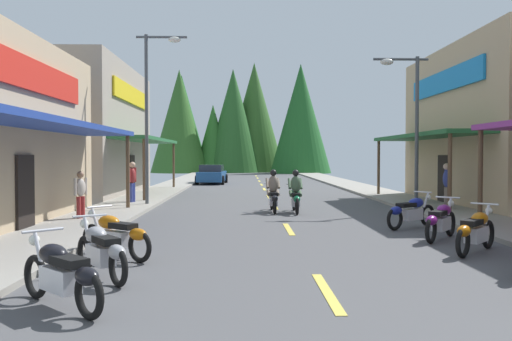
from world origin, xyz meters
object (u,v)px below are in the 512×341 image
object	(u,v)px
streetlamp_left	(153,97)
parked_car_curbside	(212,174)
pedestrian_browsing	(132,180)
motorcycle_parked_left_2	(116,234)
motorcycle_parked_right_4	(441,220)
rider_cruising_lead	(296,195)
streetlamp_right	(409,110)
rider_cruising_trailing	(273,194)
motorcycle_parked_left_0	(61,273)
motorcycle_parked_left_1	(101,250)
pedestrian_waiting	(81,193)
motorcycle_parked_right_5	(411,211)
pedestrian_by_shop	(446,183)
motorcycle_parked_right_3	(476,230)

from	to	relation	value
streetlamp_left	parked_car_curbside	world-z (taller)	streetlamp_left
pedestrian_browsing	motorcycle_parked_left_2	bearing A→B (deg)	117.79
motorcycle_parked_right_4	rider_cruising_lead	distance (m)	6.95
streetlamp_right	rider_cruising_trailing	size ratio (longest dim) A/B	2.69
motorcycle_parked_left_0	motorcycle_parked_left_1	xyz separation A→B (m)	(0.06, 1.77, 0.00)
motorcycle_parked_right_4	pedestrian_waiting	xyz separation A→B (m)	(-9.97, 3.81, 0.43)
streetlamp_right	motorcycle_parked_right_5	size ratio (longest dim) A/B	3.20
motorcycle_parked_right_4	motorcycle_parked_left_2	distance (m)	7.75
motorcycle_parked_left_0	rider_cruising_trailing	xyz separation A→B (m)	(3.56, 12.31, 0.17)
pedestrian_by_shop	streetlamp_left	bearing A→B (deg)	4.45
streetlamp_left	motorcycle_parked_right_5	world-z (taller)	streetlamp_left
streetlamp_left	motorcycle_parked_left_2	xyz separation A→B (m)	(1.08, -10.95, -3.97)
streetlamp_left	motorcycle_parked_left_0	bearing A→B (deg)	-85.31
motorcycle_parked_left_1	rider_cruising_trailing	world-z (taller)	rider_cruising_trailing
pedestrian_by_shop	pedestrian_waiting	distance (m)	12.97
rider_cruising_trailing	parked_car_curbside	bearing A→B (deg)	8.79
pedestrian_waiting	parked_car_curbside	xyz separation A→B (m)	(2.77, 22.46, -0.23)
pedestrian_browsing	pedestrian_waiting	bearing A→B (deg)	103.40
motorcycle_parked_left_1	parked_car_curbside	distance (m)	30.23
motorcycle_parked_right_3	pedestrian_by_shop	bearing A→B (deg)	25.83
motorcycle_parked_right_4	motorcycle_parked_right_5	size ratio (longest dim) A/B	0.97
motorcycle_parked_right_3	motorcycle_parked_left_2	bearing A→B (deg)	135.99
motorcycle_parked_right_4	rider_cruising_trailing	world-z (taller)	rider_cruising_trailing
pedestrian_browsing	pedestrian_waiting	size ratio (longest dim) A/B	1.14
rider_cruising_trailing	motorcycle_parked_right_4	bearing A→B (deg)	-151.35
rider_cruising_lead	rider_cruising_trailing	distance (m)	0.85
pedestrian_browsing	motorcycle_parked_left_1	bearing A→B (deg)	117.19
motorcycle_parked_left_2	pedestrian_browsing	size ratio (longest dim) A/B	0.95
motorcycle_parked_right_4	motorcycle_parked_left_2	bearing A→B (deg)	144.45
motorcycle_parked_left_0	pedestrian_waiting	size ratio (longest dim) A/B	1.01
rider_cruising_lead	pedestrian_browsing	size ratio (longest dim) A/B	1.18
motorcycle_parked_right_3	rider_cruising_lead	bearing A→B (deg)	63.72
streetlamp_right	rider_cruising_trailing	xyz separation A→B (m)	(-5.07, -0.22, -3.13)
motorcycle_parked_right_3	parked_car_curbside	size ratio (longest dim) A/B	0.37
rider_cruising_trailing	parked_car_curbside	xyz separation A→B (m)	(-3.43, 19.69, 0.03)
motorcycle_parked_right_4	motorcycle_parked_left_2	xyz separation A→B (m)	(-7.43, -2.18, 0.00)
motorcycle_parked_right_4	pedestrian_browsing	world-z (taller)	pedestrian_browsing
streetlamp_right	motorcycle_parked_right_4	size ratio (longest dim) A/B	3.30
streetlamp_left	rider_cruising_lead	world-z (taller)	streetlamp_left
pedestrian_browsing	motorcycle_parked_left_0	bearing A→B (deg)	115.86
streetlamp_left	streetlamp_right	world-z (taller)	streetlamp_left
rider_cruising_lead	parked_car_curbside	distance (m)	20.44
rider_cruising_trailing	parked_car_curbside	world-z (taller)	rider_cruising_trailing
rider_cruising_trailing	pedestrian_waiting	distance (m)	6.80
pedestrian_browsing	motorcycle_parked_right_5	bearing A→B (deg)	159.34
motorcycle_parked_left_1	rider_cruising_trailing	distance (m)	11.11
streetlamp_left	pedestrian_browsing	distance (m)	3.64
motorcycle_parked_left_2	parked_car_curbside	size ratio (longest dim) A/B	0.40
motorcycle_parked_right_4	pedestrian_waiting	bearing A→B (deg)	107.16
motorcycle_parked_right_5	motorcycle_parked_left_1	xyz separation A→B (m)	(-7.19, -6.05, 0.00)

